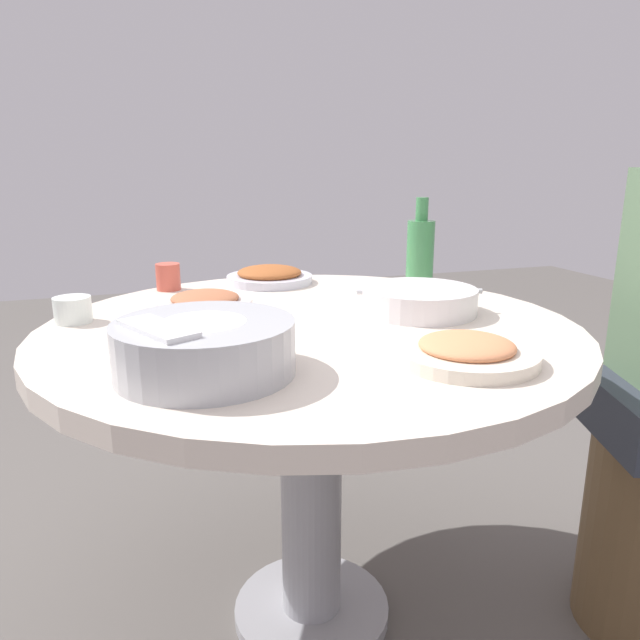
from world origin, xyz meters
name	(u,v)px	position (x,y,z in m)	size (l,w,h in m)	color
ground	(312,614)	(0.00, 0.00, 0.00)	(8.00, 8.00, 0.00)	#5A5550
round_dining_table	(311,380)	(0.00, 0.00, 0.60)	(1.12, 1.12, 0.73)	#99999E
rice_bowl	(205,346)	(-0.25, -0.24, 0.78)	(0.29, 0.29, 0.09)	#B2B5BA
soup_bowl	(419,301)	(0.26, 0.01, 0.76)	(0.27, 0.26, 0.06)	white
dish_tofu_braise	(205,301)	(-0.19, 0.20, 0.75)	(0.22, 0.22, 0.04)	silver
dish_shrimp	(467,351)	(0.17, -0.32, 0.75)	(0.24, 0.24, 0.05)	silver
dish_stirfry	(270,276)	(0.02, 0.45, 0.75)	(0.24, 0.24, 0.05)	silver
green_bottle	(420,250)	(0.41, 0.29, 0.83)	(0.07, 0.07, 0.24)	#40864E
tea_cup_near	(168,277)	(-0.25, 0.44, 0.77)	(0.06, 0.06, 0.07)	#D05543
tea_cup_far	(73,310)	(-0.47, 0.16, 0.76)	(0.08, 0.08, 0.05)	white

